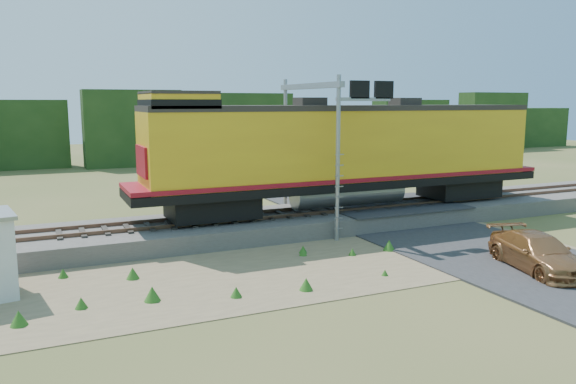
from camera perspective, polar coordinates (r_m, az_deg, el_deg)
name	(u,v)px	position (r m, az deg, el deg)	size (l,w,h in m)	color
ground	(324,266)	(21.39, 3.66, -7.51)	(140.00, 140.00, 0.00)	#475123
ballast	(265,224)	(26.57, -2.40, -3.31)	(70.00, 5.00, 0.80)	slate
rails	(264,214)	(26.47, -2.41, -2.29)	(70.00, 1.54, 0.16)	brown
dirt_shoulder	(270,268)	(21.00, -1.86, -7.76)	(26.00, 8.00, 0.03)	#8C7754
road	(457,241)	(25.84, 16.77, -4.76)	(7.00, 66.00, 0.86)	#38383A
tree_line_north	(142,134)	(56.99, -14.57, 5.76)	(130.00, 3.00, 6.50)	#1C3814
weed_clumps	(235,277)	(20.15, -5.41, -8.59)	(15.00, 6.20, 0.56)	#2C641C
locomotive	(343,151)	(27.89, 5.64, 4.17)	(21.76, 3.32, 5.61)	black
signal_gantry	(323,117)	(26.48, 3.57, 7.65)	(2.88, 6.20, 7.28)	gray
car	(538,253)	(22.55, 24.06, -5.65)	(1.88, 4.62, 1.34)	#A56B3D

